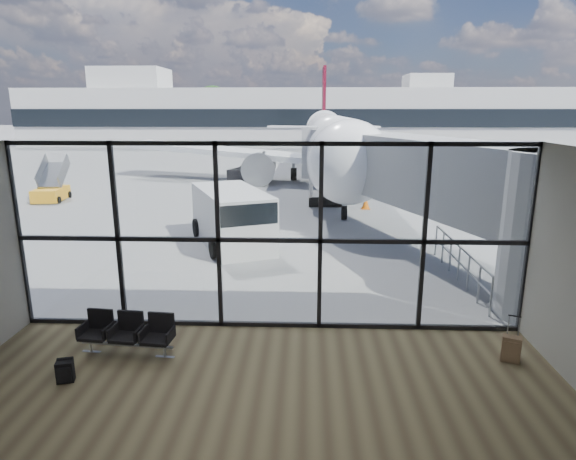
# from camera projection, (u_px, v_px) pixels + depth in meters

# --- Properties ---
(ground) EXTENTS (220.00, 220.00, 0.00)m
(ground) POSITION_uv_depth(u_px,v_px,m) (299.00, 160.00, 50.58)
(ground) COLOR slate
(ground) RESTS_ON ground
(lounge_shell) EXTENTS (12.02, 8.01, 4.51)m
(lounge_shell) POSITION_uv_depth(u_px,v_px,m) (242.00, 302.00, 6.52)
(lounge_shell) COLOR brown
(lounge_shell) RESTS_ON ground
(glass_curtain_wall) EXTENTS (12.10, 0.12, 4.50)m
(glass_curtain_wall) POSITION_uv_depth(u_px,v_px,m) (269.00, 238.00, 11.27)
(glass_curtain_wall) COLOR white
(glass_curtain_wall) RESTS_ON ground
(jet_bridge) EXTENTS (8.00, 16.50, 4.33)m
(jet_bridge) POSITION_uv_depth(u_px,v_px,m) (415.00, 177.00, 17.82)
(jet_bridge) COLOR #919496
(jet_bridge) RESTS_ON ground
(apron_railing) EXTENTS (0.06, 5.46, 1.11)m
(apron_railing) POSITION_uv_depth(u_px,v_px,m) (459.00, 258.00, 14.83)
(apron_railing) COLOR gray
(apron_railing) RESTS_ON ground
(far_terminal) EXTENTS (80.00, 12.20, 11.00)m
(far_terminal) POSITION_uv_depth(u_px,v_px,m) (297.00, 116.00, 70.86)
(far_terminal) COLOR beige
(far_terminal) RESTS_ON ground
(tree_0) EXTENTS (4.95, 4.95, 7.12)m
(tree_0) POSITION_uv_depth(u_px,v_px,m) (39.00, 112.00, 82.15)
(tree_0) COLOR #382619
(tree_0) RESTS_ON ground
(tree_1) EXTENTS (5.61, 5.61, 8.07)m
(tree_1) POSITION_uv_depth(u_px,v_px,m) (73.00, 109.00, 81.77)
(tree_1) COLOR #382619
(tree_1) RESTS_ON ground
(tree_2) EXTENTS (6.27, 6.27, 9.03)m
(tree_2) POSITION_uv_depth(u_px,v_px,m) (107.00, 105.00, 81.40)
(tree_2) COLOR #382619
(tree_2) RESTS_ON ground
(tree_3) EXTENTS (4.95, 4.95, 7.12)m
(tree_3) POSITION_uv_depth(u_px,v_px,m) (143.00, 112.00, 81.47)
(tree_3) COLOR #382619
(tree_3) RESTS_ON ground
(tree_4) EXTENTS (5.61, 5.61, 8.07)m
(tree_4) POSITION_uv_depth(u_px,v_px,m) (178.00, 109.00, 81.10)
(tree_4) COLOR #382619
(tree_4) RESTS_ON ground
(tree_5) EXTENTS (6.27, 6.27, 9.03)m
(tree_5) POSITION_uv_depth(u_px,v_px,m) (213.00, 105.00, 80.72)
(tree_5) COLOR #382619
(tree_5) RESTS_ON ground
(seating_row) EXTENTS (2.06, 0.76, 0.92)m
(seating_row) POSITION_uv_depth(u_px,v_px,m) (128.00, 331.00, 10.45)
(seating_row) COLOR gray
(seating_row) RESTS_ON ground
(backpack) EXTENTS (0.36, 0.35, 0.48)m
(backpack) POSITION_uv_depth(u_px,v_px,m) (65.00, 372.00, 9.35)
(backpack) COLOR black
(backpack) RESTS_ON ground
(suitcase) EXTENTS (0.43, 0.36, 1.01)m
(suitcase) POSITION_uv_depth(u_px,v_px,m) (511.00, 349.00, 10.09)
(suitcase) COLOR brown
(suitcase) RESTS_ON ground
(airliner) EXTENTS (31.91, 36.88, 9.51)m
(airliner) POSITION_uv_depth(u_px,v_px,m) (331.00, 140.00, 36.29)
(airliner) COLOR white
(airliner) RESTS_ON ground
(service_van) EXTENTS (3.95, 5.42, 2.16)m
(service_van) POSITION_uv_depth(u_px,v_px,m) (233.00, 217.00, 18.69)
(service_van) COLOR silver
(service_van) RESTS_ON ground
(belt_loader) EXTENTS (2.50, 4.03, 1.76)m
(belt_loader) POSITION_uv_depth(u_px,v_px,m) (245.00, 174.00, 35.17)
(belt_loader) COLOR black
(belt_loader) RESTS_ON ground
(mobile_stairs) EXTENTS (1.87, 3.09, 2.07)m
(mobile_stairs) POSITION_uv_depth(u_px,v_px,m) (51.00, 192.00, 28.02)
(mobile_stairs) COLOR orange
(mobile_stairs) RESTS_ON ground
(traffic_cone_a) EXTENTS (0.42, 0.42, 0.60)m
(traffic_cone_a) POSITION_uv_depth(u_px,v_px,m) (255.00, 207.00, 24.76)
(traffic_cone_a) COLOR #F3480C
(traffic_cone_a) RESTS_ON ground
(traffic_cone_c) EXTENTS (0.44, 0.44, 0.64)m
(traffic_cone_c) POSITION_uv_depth(u_px,v_px,m) (366.00, 203.00, 25.68)
(traffic_cone_c) COLOR orange
(traffic_cone_c) RESTS_ON ground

